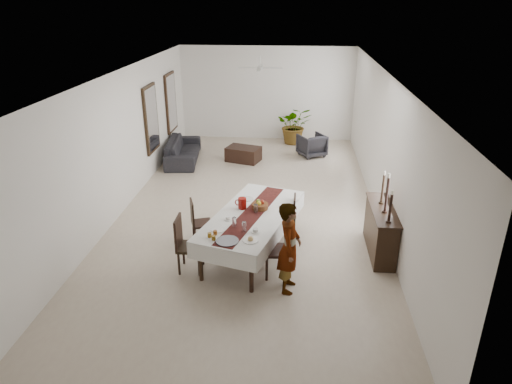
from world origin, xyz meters
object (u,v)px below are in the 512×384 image
(red_pitcher, at_px, (242,203))
(sideboard_body, at_px, (381,231))
(dining_table_top, at_px, (252,216))
(sofa, at_px, (183,150))
(woman, at_px, (289,248))

(red_pitcher, distance_m, sideboard_body, 2.79)
(dining_table_top, bearing_deg, sofa, 132.77)
(red_pitcher, bearing_deg, dining_table_top, -47.07)
(dining_table_top, xyz_separation_m, woman, (0.75, -1.20, 0.02))
(dining_table_top, xyz_separation_m, sideboard_body, (2.52, 0.22, -0.34))
(dining_table_top, relative_size, sofa, 1.17)
(sideboard_body, bearing_deg, red_pitcher, 179.69)
(dining_table_top, height_order, woman, woman)
(sideboard_body, distance_m, sofa, 7.27)
(dining_table_top, relative_size, sideboard_body, 1.72)
(sideboard_body, height_order, sofa, sideboard_body)
(red_pitcher, height_order, sideboard_body, red_pitcher)
(dining_table_top, bearing_deg, sideboard_body, 21.12)
(woman, relative_size, sideboard_body, 1.07)
(dining_table_top, bearing_deg, woman, -41.91)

